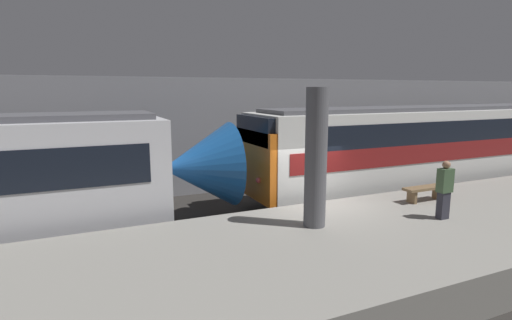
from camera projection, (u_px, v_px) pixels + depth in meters
name	position (u px, v px, depth m)	size (l,w,h in m)	color
ground_plane	(316.00, 231.00, 12.24)	(120.00, 120.00, 0.00)	#282623
platform	(377.00, 248.00, 9.73)	(40.00, 5.42, 0.92)	gray
station_rear_barrier	(243.00, 135.00, 17.09)	(50.00, 0.15, 4.76)	gray
support_pillar_near	(316.00, 158.00, 9.66)	(0.54, 0.54, 3.40)	#56565B
train_boxy	(465.00, 146.00, 17.31)	(20.40, 2.91, 3.62)	black
person_waiting	(444.00, 189.00, 10.35)	(0.38, 0.24, 1.54)	#2D2D38
platform_bench	(425.00, 190.00, 12.10)	(1.50, 0.40, 0.45)	brown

